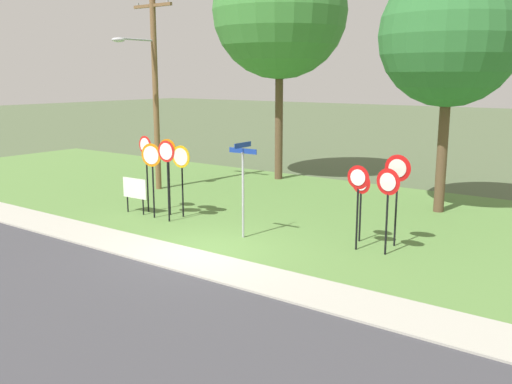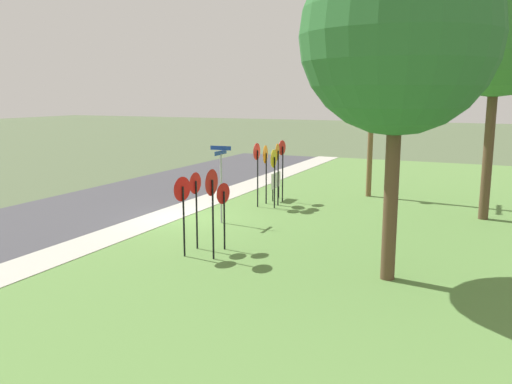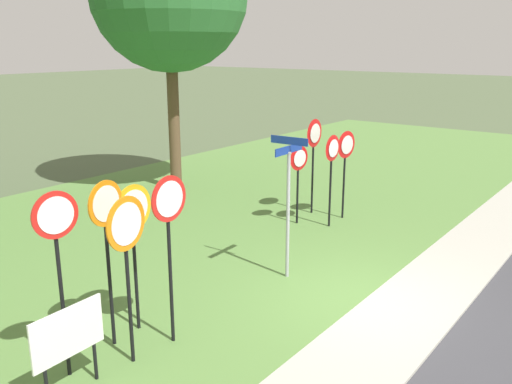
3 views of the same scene
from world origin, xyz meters
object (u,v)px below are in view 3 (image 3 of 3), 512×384
Objects in this scene: stop_sign_far_center at (127,243)px; yield_sign_near_left at (314,143)px; street_name_post at (288,195)px; yield_sign_near_right at (332,160)px; stop_sign_near_right at (134,226)px; stop_sign_far_left at (169,224)px; stop_sign_far_right at (58,247)px; yield_sign_far_right at (346,154)px; yield_sign_far_left at (299,167)px; notice_board at (68,337)px; stop_sign_near_left at (107,228)px.

yield_sign_near_left is (7.91, 1.76, 0.10)m from stop_sign_far_center.
yield_sign_near_right is at bearing 12.48° from street_name_post.
street_name_post reaches higher than stop_sign_near_right.
yield_sign_near_left is 0.92× the size of street_name_post.
stop_sign_far_center is at bearing 174.19° from stop_sign_far_left.
yield_sign_near_right is 3.39m from street_name_post.
stop_sign_far_left reaches higher than stop_sign_near_right.
street_name_post is at bearing -2.17° from stop_sign_far_left.
stop_sign_near_right is 0.91× the size of stop_sign_far_right.
stop_sign_near_right reaches higher than yield_sign_far_right.
notice_board is (-7.89, -1.51, -0.68)m from yield_sign_far_left.
stop_sign_far_center is at bearing -139.54° from stop_sign_near_right.
yield_sign_near_right is 1.00× the size of yield_sign_far_right.
yield_sign_near_left reaches higher than stop_sign_near_right.
stop_sign_far_left is at bearing -154.56° from yield_sign_far_left.
stop_sign_near_right is (0.56, 0.07, -0.12)m from stop_sign_near_left.
stop_sign_far_center is 1.07× the size of yield_sign_near_right.
notice_board is at bearing 173.91° from stop_sign_far_left.
stop_sign_far_left reaches higher than yield_sign_near_left.
yield_sign_far_left is at bearing -1.10° from stop_sign_near_left.
stop_sign_far_center is 1.23× the size of yield_sign_far_left.
stop_sign_far_center is at bearing -172.07° from yield_sign_near_right.
notice_board is (-1.70, -0.60, -0.96)m from stop_sign_near_right.
stop_sign_near_right is 7.29m from yield_sign_near_left.
street_name_post is (-2.98, -1.67, 0.19)m from yield_sign_far_left.
yield_sign_near_right is (7.97, 0.34, -0.19)m from stop_sign_far_right.
stop_sign_far_center is 2.04× the size of notice_board.
stop_sign_near_left is at bearing 23.23° from notice_board.
stop_sign_near_right reaches higher than notice_board.
stop_sign_far_left is 1.14× the size of yield_sign_near_right.
yield_sign_near_left is 1.11× the size of yield_sign_far_right.
stop_sign_far_right is 4.73m from street_name_post.
notice_board is (-8.91, -1.68, -1.13)m from yield_sign_near_left.
stop_sign_far_center is at bearing -156.60° from yield_sign_far_left.
yield_sign_far_left is 0.87× the size of yield_sign_far_right.
yield_sign_near_left is at bearing 22.28° from street_name_post.
stop_sign_far_center is 7.09m from yield_sign_far_left.
stop_sign_near_right is 0.98m from stop_sign_far_center.
stop_sign_far_left is 1.03× the size of yield_sign_near_left.
yield_sign_far_left is 8.07m from notice_board.
stop_sign_near_left is 1.12× the size of yield_sign_far_right.
stop_sign_far_left is (0.07, -0.74, 0.16)m from stop_sign_near_right.
street_name_post is (3.15, -0.02, -0.25)m from stop_sign_far_left.
yield_sign_far_left is (-1.01, -0.17, -0.45)m from yield_sign_near_left.
stop_sign_near_left is at bearing 131.26° from stop_sign_far_left.
yield_sign_near_right is at bearing -7.85° from stop_sign_near_left.
stop_sign_near_left is 0.93× the size of street_name_post.
stop_sign_far_right is at bearing -175.97° from yield_sign_near_right.
yield_sign_far_left is at bearing 111.90° from yield_sign_near_right.
yield_sign_near_right is at bearing 5.80° from stop_sign_far_left.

